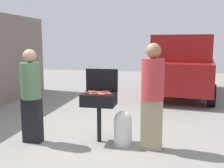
{
  "coord_description": "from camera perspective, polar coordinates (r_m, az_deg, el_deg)",
  "views": [
    {
      "loc": [
        1.44,
        -4.53,
        1.82
      ],
      "look_at": [
        0.38,
        0.62,
        1.0
      ],
      "focal_mm": 43.62,
      "sensor_mm": 36.0,
      "label": 1
    }
  ],
  "objects": [
    {
      "name": "ground_plane",
      "position": [
        5.09,
        -5.7,
        -12.13
      ],
      "size": [
        24.0,
        24.0,
        0.0
      ],
      "primitive_type": "plane",
      "color": "gray"
    },
    {
      "name": "bbq_grill",
      "position": [
        4.91,
        -2.74,
        -3.59
      ],
      "size": [
        0.6,
        0.44,
        0.9
      ],
      "color": "black",
      "rests_on": "ground"
    },
    {
      "name": "grill_lid_open",
      "position": [
        5.06,
        -2.15,
        0.83
      ],
      "size": [
        0.6,
        0.05,
        0.42
      ],
      "primitive_type": "cube",
      "color": "black",
      "rests_on": "bbq_grill"
    },
    {
      "name": "hot_dog_0",
      "position": [
        4.82,
        -0.98,
        -1.95
      ],
      "size": [
        0.13,
        0.04,
        0.03
      ],
      "primitive_type": "cylinder",
      "rotation": [
        0.0,
        1.57,
        0.07
      ],
      "color": "#C6593D",
      "rests_on": "bbq_grill"
    },
    {
      "name": "hot_dog_1",
      "position": [
        4.98,
        -1.27,
        -1.59
      ],
      "size": [
        0.13,
        0.03,
        0.03
      ],
      "primitive_type": "cylinder",
      "rotation": [
        0.0,
        1.57,
        -0.02
      ],
      "color": "#AD4228",
      "rests_on": "bbq_grill"
    },
    {
      "name": "hot_dog_2",
      "position": [
        4.88,
        -5.03,
        -1.84
      ],
      "size": [
        0.13,
        0.04,
        0.03
      ],
      "primitive_type": "cylinder",
      "rotation": [
        0.0,
        1.57,
        0.1
      ],
      "color": "#AD4228",
      "rests_on": "bbq_grill"
    },
    {
      "name": "hot_dog_3",
      "position": [
        4.76,
        -4.1,
        -2.11
      ],
      "size": [
        0.13,
        0.03,
        0.03
      ],
      "primitive_type": "cylinder",
      "rotation": [
        0.0,
        1.57,
        0.06
      ],
      "color": "#C6593D",
      "rests_on": "bbq_grill"
    },
    {
      "name": "hot_dog_4",
      "position": [
        4.94,
        -2.69,
        -1.69
      ],
      "size": [
        0.13,
        0.03,
        0.03
      ],
      "primitive_type": "cylinder",
      "rotation": [
        0.0,
        1.57,
        0.01
      ],
      "color": "#AD4228",
      "rests_on": "bbq_grill"
    },
    {
      "name": "hot_dog_5",
      "position": [
        4.76,
        -2.37,
        -2.09
      ],
      "size": [
        0.13,
        0.03,
        0.03
      ],
      "primitive_type": "cylinder",
      "rotation": [
        0.0,
        1.57,
        0.04
      ],
      "color": "#B74C33",
      "rests_on": "bbq_grill"
    },
    {
      "name": "hot_dog_6",
      "position": [
        4.72,
        -2.32,
        -2.18
      ],
      "size": [
        0.13,
        0.04,
        0.03
      ],
      "primitive_type": "cylinder",
      "rotation": [
        0.0,
        1.57,
        -0.09
      ],
      "color": "#C6593D",
      "rests_on": "bbq_grill"
    },
    {
      "name": "hot_dog_7",
      "position": [
        4.93,
        -4.16,
        -1.72
      ],
      "size": [
        0.13,
        0.03,
        0.03
      ],
      "primitive_type": "cylinder",
      "rotation": [
        0.0,
        1.57,
        0.04
      ],
      "color": "#B74C33",
      "rests_on": "bbq_grill"
    },
    {
      "name": "hot_dog_8",
      "position": [
        4.88,
        -2.7,
        -1.83
      ],
      "size": [
        0.13,
        0.03,
        0.03
      ],
      "primitive_type": "cylinder",
      "rotation": [
        0.0,
        1.57,
        -0.04
      ],
      "color": "#C6593D",
      "rests_on": "bbq_grill"
    },
    {
      "name": "hot_dog_9",
      "position": [
        4.76,
        -0.89,
        -2.08
      ],
      "size": [
        0.13,
        0.04,
        0.03
      ],
      "primitive_type": "cylinder",
      "rotation": [
        0.0,
        1.57,
        -0.07
      ],
      "color": "#AD4228",
      "rests_on": "bbq_grill"
    },
    {
      "name": "hot_dog_10",
      "position": [
        5.02,
        -4.31,
        -1.53
      ],
      "size": [
        0.13,
        0.04,
        0.03
      ],
      "primitive_type": "cylinder",
      "rotation": [
        0.0,
        1.57,
        -0.1
      ],
      "color": "#B74C33",
      "rests_on": "bbq_grill"
    },
    {
      "name": "propane_tank",
      "position": [
        4.88,
        2.3,
        -9.04
      ],
      "size": [
        0.32,
        0.32,
        0.62
      ],
      "color": "silver",
      "rests_on": "ground"
    },
    {
      "name": "person_left",
      "position": [
        5.07,
        -16.58,
        -1.75
      ],
      "size": [
        0.36,
        0.36,
        1.69
      ],
      "rotation": [
        0.0,
        0.0,
        -0.29
      ],
      "color": "black",
      "rests_on": "ground"
    },
    {
      "name": "person_right",
      "position": [
        4.58,
        8.47,
        -1.84
      ],
      "size": [
        0.38,
        0.38,
        1.8
      ],
      "rotation": [
        0.0,
        0.0,
        3.23
      ],
      "color": "gray",
      "rests_on": "ground"
    },
    {
      "name": "parked_minivan",
      "position": [
        9.57,
        14.76,
        3.84
      ],
      "size": [
        2.46,
        4.6,
        2.02
      ],
      "rotation": [
        0.0,
        0.0,
        3.02
      ],
      "color": "maroon",
      "rests_on": "ground"
    }
  ]
}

